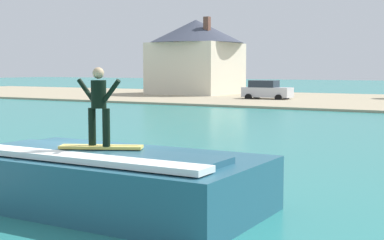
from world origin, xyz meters
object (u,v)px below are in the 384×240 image
(surfboard, at_px, (101,147))
(house_with_chimney, at_px, (196,54))
(wave_crest, at_px, (111,180))
(car_near_shore, at_px, (266,90))
(surfer, at_px, (99,102))

(surfboard, distance_m, house_with_chimney, 50.29)
(wave_crest, height_order, car_near_shore, car_near_shore)
(surfboard, distance_m, car_near_shore, 40.98)
(surfboard, bearing_deg, house_with_chimney, 117.22)
(car_near_shore, bearing_deg, wave_crest, -72.16)
(house_with_chimney, bearing_deg, car_near_shore, -27.71)
(wave_crest, bearing_deg, car_near_shore, 107.84)
(car_near_shore, bearing_deg, surfer, -72.46)
(wave_crest, distance_m, surfer, 1.68)
(surfboard, distance_m, surfer, 0.95)
(surfboard, height_order, surfer, surfer)
(wave_crest, xyz_separation_m, surfboard, (-0.17, -0.11, 0.71))
(car_near_shore, xyz_separation_m, house_with_chimney, (-10.59, 5.57, 3.59))
(surfboard, bearing_deg, surfer, -86.32)
(surfboard, xyz_separation_m, car_near_shore, (-12.36, 39.07, -0.37))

